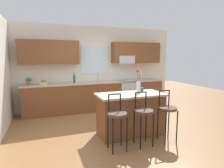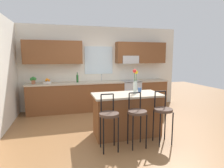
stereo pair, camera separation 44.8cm
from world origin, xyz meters
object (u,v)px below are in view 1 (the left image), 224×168
Objects in this scene: bar_stool_near at (117,117)px; bar_stool_far at (168,111)px; oven_range at (126,94)px; bottle_olive_oil at (74,79)px; potted_plant_small at (29,81)px; bar_stool_middle at (144,114)px; mug_ceramic at (142,89)px; flower_vase at (138,82)px; kitchen_island at (130,114)px; fruit_bowl_oranges at (43,83)px.

bar_stool_far is (1.10, 0.00, 0.00)m from bar_stool_near.
bottle_olive_oil is at bearing 179.19° from oven_range.
oven_range is 0.88× the size of bar_stool_far.
bar_stool_near is 4.84× the size of potted_plant_small.
mug_ceramic is at bearing 63.78° from bar_stool_middle.
bar_stool_near is 1.94× the size of flower_vase.
potted_plant_small is (-2.73, 2.72, 0.41)m from bar_stool_far.
mug_ceramic is at bearing 39.24° from bar_stool_near.
oven_range is 0.88× the size of bar_stool_middle.
flower_vase is 0.32m from mug_ceramic.
bar_stool_near is at bearing -82.93° from bottle_olive_oil.
oven_range is 2.29m from kitchen_island.
fruit_bowl_oranges is at bearing 179.39° from oven_range.
mug_ceramic is at bearing 25.55° from kitchen_island.
bottle_olive_oil reaches higher than bar_stool_far.
fruit_bowl_oranges is at bearing 0.47° from potted_plant_small.
potted_plant_small reaches higher than bar_stool_far.
oven_range is 10.22× the size of mug_ceramic.
mug_ceramic is at bearing 42.98° from flower_vase.
potted_plant_small reaches higher than bar_stool_middle.
bar_stool_near is at bearing -133.75° from kitchen_island.
kitchen_island is 0.65m from mug_ceramic.
mug_ceramic is 0.29× the size of bottle_olive_oil.
oven_range is at bearing -0.47° from potted_plant_small.
potted_plant_small reaches higher than kitchen_island.
bar_stool_far is at bearing -46.25° from kitchen_island.
bar_stool_middle is 1.00× the size of bar_stool_far.
fruit_bowl_oranges is (-1.79, 2.15, 0.50)m from kitchen_island.
bar_stool_far reaches higher than kitchen_island.
bar_stool_far is at bearing 0.00° from bar_stool_near.
flower_vase reaches higher than bottle_olive_oil.
kitchen_island is 0.60m from bar_stool_middle.
bar_stool_far is 3.60m from fruit_bowl_oranges.
kitchen_island is (-0.87, -2.12, 0.00)m from oven_range.
oven_range is 4.28× the size of potted_plant_small.
bar_stool_far is 4.84× the size of potted_plant_small.
bar_stool_middle is at bearing -51.29° from potted_plant_small.
oven_range is 2.72m from bar_stool_far.
potted_plant_small reaches higher than oven_range.
potted_plant_small reaches higher than bar_stool_near.
bar_stool_middle is 0.55m from bar_stool_far.
kitchen_island is 6.88× the size of potted_plant_small.
oven_range is 0.62× the size of kitchen_island.
fruit_bowl_oranges is (-1.79, 2.72, 0.33)m from bar_stool_middle.
potted_plant_small is (-1.29, 0.00, -0.00)m from bottle_olive_oil.
bar_stool_middle is at bearing -107.93° from flower_vase.
fruit_bowl_oranges reaches higher than bar_stool_near.
fruit_bowl_oranges is at bearing 129.78° from kitchen_island.
fruit_bowl_oranges is at bearing 123.29° from bar_stool_middle.
fruit_bowl_oranges reaches higher than bar_stool_far.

